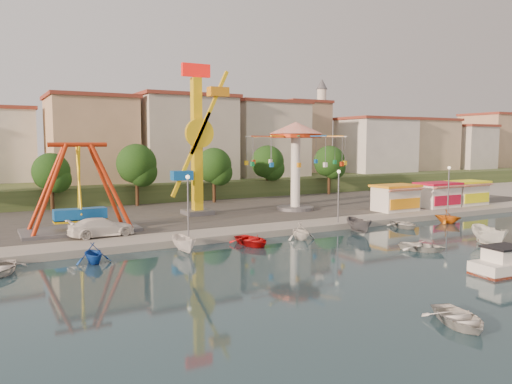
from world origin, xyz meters
TOP-DOWN VIEW (x-y plane):
  - ground at (0.00, 0.00)m, footprint 200.00×200.00m
  - quay_deck at (0.00, 62.00)m, footprint 200.00×100.00m
  - asphalt_pad at (0.00, 30.00)m, footprint 90.00×28.00m
  - hill_terrace at (0.00, 67.00)m, footprint 200.00×60.00m
  - pirate_ship_ride at (-15.60, 19.96)m, footprint 10.00×5.00m
  - kamikaze_tower at (-2.02, 24.75)m, footprint 5.00×3.10m
  - wave_swinger at (9.35, 22.84)m, footprint 11.60×11.60m
  - booth_left at (19.21, 16.49)m, footprint 5.40×3.78m
  - booth_mid at (26.31, 16.49)m, footprint 5.40×3.78m
  - booth_right at (31.67, 16.49)m, footprint 5.40×3.78m
  - lamp_post_1 at (-8.00, 13.00)m, footprint 0.14×0.14m
  - lamp_post_2 at (8.00, 13.00)m, footprint 0.14×0.14m
  - lamp_post_3 at (24.00, 13.00)m, footprint 0.14×0.14m
  - tree_1 at (-16.00, 36.24)m, footprint 4.35×4.35m
  - tree_2 at (-6.00, 35.81)m, footprint 5.02×5.02m
  - tree_3 at (4.00, 34.36)m, footprint 4.68×4.68m
  - tree_4 at (14.00, 37.35)m, footprint 4.86×4.86m
  - tree_5 at (24.00, 35.54)m, footprint 4.83×4.83m
  - building_2 at (-8.19, 51.96)m, footprint 11.95×9.28m
  - building_3 at (5.60, 48.80)m, footprint 12.59×10.50m
  - building_4 at (19.07, 52.20)m, footprint 10.75×9.23m
  - building_5 at (32.37, 50.33)m, footprint 12.77×10.96m
  - building_6 at (44.15, 48.77)m, footprint 8.23×8.98m
  - building_7 at (56.03, 53.70)m, footprint 11.59×10.93m
  - building_8 at (69.93, 47.19)m, footprint 12.84×9.28m
  - building_9 at (83.46, 49.95)m, footprint 12.95×9.17m
  - minaret at (36.00, 54.00)m, footprint 2.80×2.80m
  - cabin_motorboat at (7.06, -6.28)m, footprint 5.84×2.56m
  - rowboat_a at (7.23, 1.35)m, footprint 4.00×4.36m
  - rowboat_b at (-3.88, -11.13)m, footprint 3.63×4.26m
  - skiff at (13.51, -0.06)m, footprint 3.38×4.78m
  - van at (-14.44, 16.71)m, footprint 5.69×2.70m
  - moored_boat_0 at (-22.39, 9.80)m, footprint 3.61×4.47m
  - moored_boat_1 at (-16.48, 9.80)m, footprint 2.55×2.91m
  - moored_boat_2 at (-9.59, 9.80)m, footprint 1.43×3.60m
  - moored_boat_3 at (-3.57, 9.80)m, footprint 3.22×4.29m
  - moored_boat_4 at (1.31, 9.80)m, footprint 2.78×3.13m
  - moored_boat_5 at (8.02, 9.80)m, footprint 2.28×4.13m
  - moored_boat_6 at (13.91, 9.80)m, footprint 3.11×3.95m
  - moored_boat_7 at (20.20, 9.80)m, footprint 3.14×3.41m

SIDE VIEW (x-z plane):
  - ground at x=0.00m, z-range 0.00..0.00m
  - quay_deck at x=0.00m, z-range 0.00..0.60m
  - rowboat_a at x=7.23m, z-range 0.00..0.74m
  - moored_boat_6 at x=13.91m, z-range 0.00..0.74m
  - rowboat_b at x=-3.88m, z-range 0.00..0.75m
  - moored_boat_0 at x=-22.39m, z-range 0.00..0.82m
  - moored_boat_3 at x=-3.57m, z-range 0.00..0.84m
  - cabin_motorboat at x=7.06m, z-range -0.47..1.54m
  - asphalt_pad at x=0.00m, z-range 0.60..0.61m
  - moored_boat_2 at x=-9.59m, z-range 0.00..1.38m
  - moored_boat_1 at x=-16.48m, z-range 0.00..1.48m
  - moored_boat_7 at x=20.20m, z-range 0.00..1.50m
  - moored_boat_5 at x=8.02m, z-range 0.00..1.51m
  - moored_boat_4 at x=1.31m, z-range 0.00..1.53m
  - skiff at x=13.51m, z-range 0.00..1.73m
  - van at x=-14.44m, z-range 0.60..2.20m
  - hill_terrace at x=0.00m, z-range 0.00..3.00m
  - booth_left at x=19.21m, z-range 0.62..3.70m
  - booth_mid at x=26.31m, z-range 0.62..3.70m
  - booth_right at x=31.67m, z-range 0.62..3.70m
  - lamp_post_1 at x=-8.00m, z-range 0.60..5.60m
  - lamp_post_2 at x=8.00m, z-range 0.60..5.60m
  - lamp_post_3 at x=24.00m, z-range 0.60..5.60m
  - pirate_ship_ride at x=-15.60m, z-range 0.39..8.39m
  - tree_1 at x=-16.00m, z-range 1.80..8.60m
  - tree_3 at x=4.00m, z-range 1.90..9.21m
  - tree_5 at x=24.00m, z-range 1.94..9.48m
  - tree_4 at x=14.00m, z-range 1.95..9.55m
  - tree_2 at x=-6.00m, z-range 1.99..9.84m
  - building_7 at x=56.03m, z-range 3.00..11.76m
  - building_3 at x=5.60m, z-range 3.00..12.20m
  - building_9 at x=83.46m, z-range 3.00..12.21m
  - building_4 at x=19.07m, z-range 3.00..12.24m
  - wave_swinger at x=9.35m, z-range 3.00..13.40m
  - kamikaze_tower at x=-2.02m, z-range 0.31..16.81m
  - building_5 at x=32.37m, z-range 3.00..14.21m
  - building_2 at x=-8.19m, z-range 3.00..14.23m
  - building_6 at x=44.15m, z-range 3.00..15.36m
  - building_8 at x=69.93m, z-range 3.00..15.58m
  - minaret at x=36.00m, z-range 3.55..21.55m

